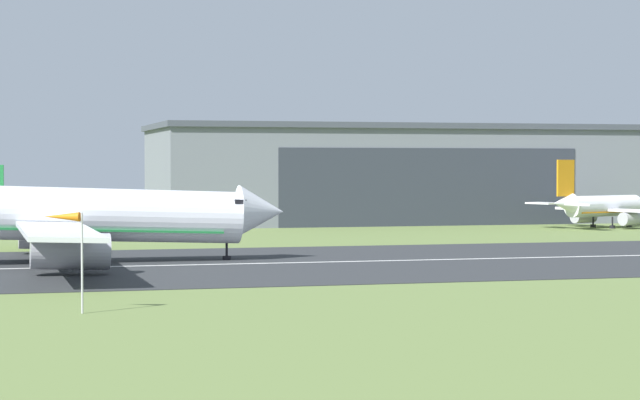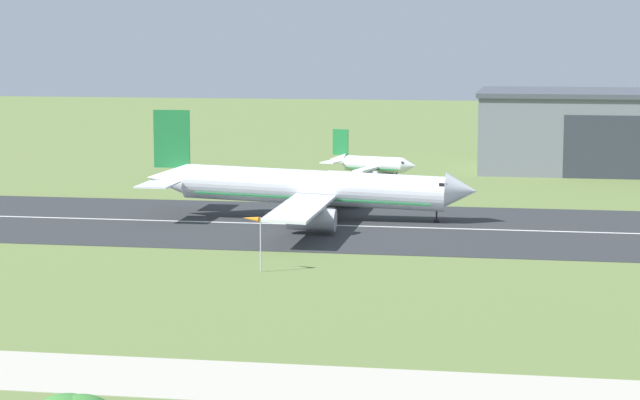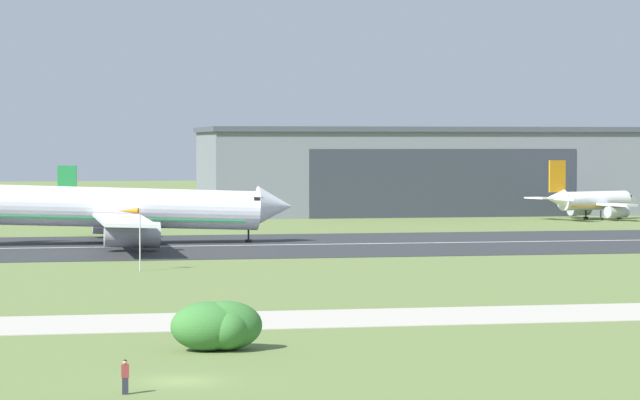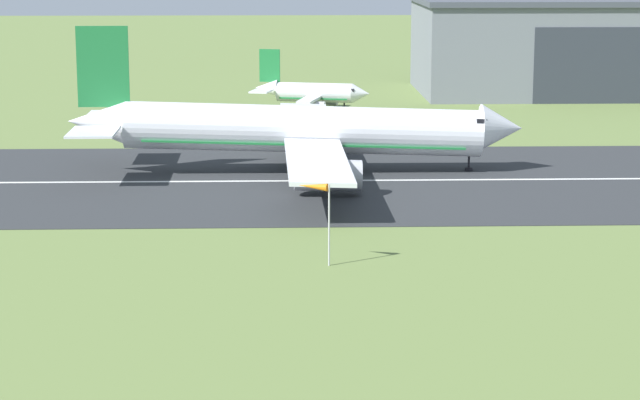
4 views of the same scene
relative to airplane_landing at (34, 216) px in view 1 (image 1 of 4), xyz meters
The scene contains 8 objects.
ground_plane 58.96m from the airplane_landing, 91.49° to the right, with size 753.67×753.67×0.00m, color olive.
runway_strip 7.06m from the airplane_landing, 106.57° to the right, with size 513.67×44.20×0.06m, color #2B2D30.
runway_centreline 7.04m from the airplane_landing, 106.57° to the right, with size 462.31×0.70×0.01m, color silver.
hangar_building 96.87m from the airplane_landing, 50.50° to the left, with size 81.21×31.67×15.85m.
airplane_landing is the anchor object (origin of this frame).
airplane_parked_west 96.48m from the airplane_landing, 29.31° to the left, with size 21.29×18.42×10.13m.
airplane_parked_east 49.19m from the airplane_landing, 86.90° to the left, with size 17.99×17.90×9.39m.
windsock_pole 40.05m from the airplane_landing, 89.43° to the right, with size 2.50×1.54×6.45m.
Camera 1 is at (-2.85, -8.26, 9.50)m, focal length 70.00 mm.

